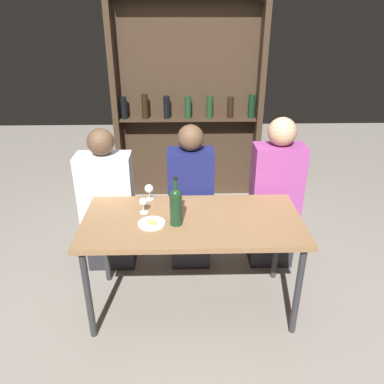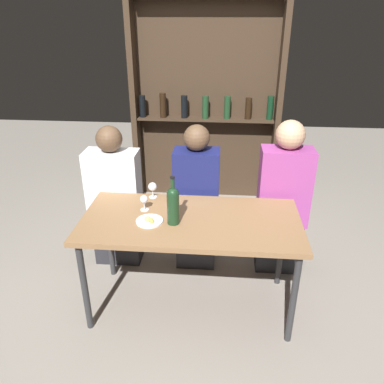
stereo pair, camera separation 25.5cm
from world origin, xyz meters
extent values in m
plane|color=gray|center=(0.00, 0.00, 0.00)|extent=(10.00, 10.00, 0.00)
cube|color=olive|center=(0.00, 0.00, 0.72)|extent=(1.48, 0.71, 0.04)
cylinder|color=#2D2D30|center=(-0.68, -0.30, 0.35)|extent=(0.04, 0.04, 0.70)
cylinder|color=#2D2D30|center=(0.68, -0.30, 0.35)|extent=(0.04, 0.04, 0.70)
cylinder|color=#2D2D30|center=(-0.68, 0.30, 0.35)|extent=(0.04, 0.04, 0.70)
cylinder|color=#2D2D30|center=(0.68, 0.30, 0.35)|extent=(0.04, 0.04, 0.70)
cube|color=#38281C|center=(0.00, 1.90, 1.15)|extent=(1.54, 0.02, 2.29)
cube|color=#38281C|center=(-0.77, 1.79, 1.15)|extent=(0.06, 0.18, 2.29)
cube|color=#38281C|center=(0.77, 1.79, 1.15)|extent=(0.06, 0.18, 2.29)
cube|color=#38281C|center=(0.00, 1.79, 0.95)|extent=(1.46, 0.18, 0.02)
cylinder|color=black|center=(-0.68, 1.79, 1.08)|extent=(0.07, 0.07, 0.23)
cylinder|color=black|center=(-0.46, 1.79, 1.09)|extent=(0.07, 0.07, 0.26)
cylinder|color=black|center=(-0.23, 1.79, 1.08)|extent=(0.07, 0.07, 0.24)
cylinder|color=#19381E|center=(0.00, 1.78, 1.08)|extent=(0.07, 0.07, 0.24)
cylinder|color=#19381E|center=(0.23, 1.80, 1.08)|extent=(0.07, 0.07, 0.24)
cylinder|color=black|center=(0.46, 1.80, 1.07)|extent=(0.07, 0.07, 0.22)
cylinder|color=black|center=(0.68, 1.80, 1.08)|extent=(0.07, 0.07, 0.25)
cylinder|color=#19381E|center=(-0.11, -0.06, 0.84)|extent=(0.08, 0.08, 0.22)
sphere|color=#19381E|center=(-0.11, -0.06, 0.95)|extent=(0.08, 0.08, 0.08)
cylinder|color=#19381E|center=(-0.11, -0.06, 1.00)|extent=(0.03, 0.03, 0.11)
cylinder|color=black|center=(-0.11, -0.06, 1.06)|extent=(0.03, 0.03, 0.01)
cylinder|color=silver|center=(-0.31, 0.30, 0.74)|extent=(0.06, 0.06, 0.00)
cylinder|color=silver|center=(-0.31, 0.30, 0.77)|extent=(0.01, 0.01, 0.07)
sphere|color=silver|center=(-0.31, 0.30, 0.82)|extent=(0.06, 0.06, 0.06)
cylinder|color=silver|center=(-0.34, 0.10, 0.74)|extent=(0.06, 0.06, 0.00)
cylinder|color=silver|center=(-0.34, 0.10, 0.77)|extent=(0.01, 0.01, 0.07)
sphere|color=silver|center=(-0.34, 0.10, 0.82)|extent=(0.06, 0.06, 0.06)
cylinder|color=white|center=(-0.27, -0.06, 0.74)|extent=(0.18, 0.18, 0.01)
sphere|color=gold|center=(-0.25, -0.09, 0.75)|extent=(0.03, 0.03, 0.03)
sphere|color=gold|center=(-0.26, -0.08, 0.76)|extent=(0.03, 0.03, 0.03)
sphere|color=#E5BC66|center=(-0.28, -0.07, 0.76)|extent=(0.04, 0.04, 0.04)
sphere|color=gold|center=(-0.29, -0.07, 0.76)|extent=(0.04, 0.04, 0.04)
cube|color=#26262B|center=(-0.68, 0.52, 0.23)|extent=(0.38, 0.22, 0.45)
cube|color=white|center=(-0.68, 0.52, 0.73)|extent=(0.43, 0.22, 0.56)
sphere|color=brown|center=(-0.68, 0.52, 1.11)|extent=(0.21, 0.21, 0.21)
cube|color=#26262B|center=(0.00, 0.52, 0.23)|extent=(0.32, 0.22, 0.45)
cube|color=navy|center=(0.00, 0.52, 0.74)|extent=(0.36, 0.22, 0.59)
sphere|color=brown|center=(0.00, 0.52, 1.14)|extent=(0.20, 0.20, 0.20)
cube|color=#26262B|center=(0.69, 0.52, 0.23)|extent=(0.36, 0.22, 0.45)
cube|color=#9E3F8C|center=(0.69, 0.52, 0.76)|extent=(0.40, 0.22, 0.62)
sphere|color=tan|center=(0.69, 0.52, 1.18)|extent=(0.22, 0.22, 0.22)
camera|label=1|loc=(-0.06, -2.19, 2.00)|focal=35.00mm
camera|label=2|loc=(0.20, -2.19, 2.00)|focal=35.00mm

